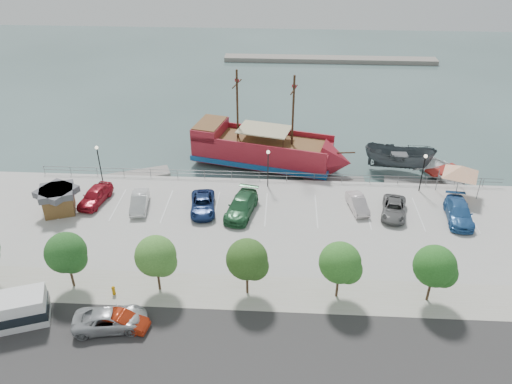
{
  "coord_description": "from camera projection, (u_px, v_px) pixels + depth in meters",
  "views": [
    {
      "loc": [
        1.38,
        -39.36,
        27.47
      ],
      "look_at": [
        -1.0,
        2.0,
        2.0
      ],
      "focal_mm": 35.0,
      "sensor_mm": 36.0,
      "label": 1
    }
  ],
  "objects": [
    {
      "name": "shed",
      "position": [
        58.0,
        199.0,
        48.66
      ],
      "size": [
        3.99,
        3.99,
        2.57
      ],
      "rotation": [
        0.0,
        0.0,
        0.34
      ],
      "color": "brown",
      "rests_on": "land_slab"
    },
    {
      "name": "street_sedan",
      "position": [
        123.0,
        321.0,
        36.06
      ],
      "size": [
        4.03,
        2.03,
        1.27
      ],
      "primitive_type": "imported",
      "rotation": [
        0.0,
        0.0,
        1.39
      ],
      "color": "#AD280F",
      "rests_on": "street"
    },
    {
      "name": "dock_west",
      "position": [
        135.0,
        176.0,
        56.9
      ],
      "size": [
        8.03,
        4.97,
        0.44
      ],
      "primitive_type": "cube",
      "rotation": [
        0.0,
        0.0,
        0.38
      ],
      "color": "gray",
      "rests_on": "ground"
    },
    {
      "name": "parked_car_d",
      "position": [
        241.0,
        206.0,
        48.63
      ],
      "size": [
        3.49,
        6.14,
        1.68
      ],
      "primitive_type": "imported",
      "rotation": [
        0.0,
        0.0,
        -0.21
      ],
      "color": "#265E36",
      "rests_on": "land_slab"
    },
    {
      "name": "lamp_post_left",
      "position": [
        98.0,
        157.0,
        52.79
      ],
      "size": [
        0.36,
        0.36,
        4.28
      ],
      "color": "black",
      "rests_on": "land_slab"
    },
    {
      "name": "lamp_post_right",
      "position": [
        424.0,
        166.0,
        51.13
      ],
      "size": [
        0.36,
        0.36,
        4.28
      ],
      "color": "black",
      "rests_on": "land_slab"
    },
    {
      "name": "fire_hydrant",
      "position": [
        114.0,
        290.0,
        39.07
      ],
      "size": [
        0.29,
        0.29,
        0.83
      ],
      "rotation": [
        0.0,
        0.0,
        0.22
      ],
      "color": "#C07D07",
      "rests_on": "sidewalk"
    },
    {
      "name": "tree_d",
      "position": [
        249.0,
        261.0,
        37.68
      ],
      "size": [
        3.3,
        3.2,
        5.0
      ],
      "color": "#473321",
      "rests_on": "sidewalk"
    },
    {
      "name": "parked_car_b",
      "position": [
        139.0,
        202.0,
        49.5
      ],
      "size": [
        2.07,
        4.51,
        1.43
      ],
      "primitive_type": "imported",
      "rotation": [
        0.0,
        0.0,
        0.13
      ],
      "color": "silver",
      "rests_on": "land_slab"
    },
    {
      "name": "parked_car_c",
      "position": [
        203.0,
        204.0,
        49.11
      ],
      "size": [
        3.01,
        5.37,
        1.42
      ],
      "primitive_type": "imported",
      "rotation": [
        0.0,
        0.0,
        0.13
      ],
      "color": "navy",
      "rests_on": "land_slab"
    },
    {
      "name": "seawall_railing",
      "position": [
        268.0,
        176.0,
        54.29
      ],
      "size": [
        50.0,
        0.06,
        1.0
      ],
      "color": "slate",
      "rests_on": "land_slab"
    },
    {
      "name": "far_shore",
      "position": [
        330.0,
        59.0,
        94.53
      ],
      "size": [
        40.0,
        3.0,
        0.8
      ],
      "primitive_type": "cube",
      "color": "gray",
      "rests_on": "ground"
    },
    {
      "name": "tree_b",
      "position": [
        68.0,
        254.0,
        38.36
      ],
      "size": [
        3.3,
        3.2,
        5.0
      ],
      "color": "#473321",
      "rests_on": "sidewalk"
    },
    {
      "name": "pirate_ship",
      "position": [
        274.0,
        152.0,
        58.18
      ],
      "size": [
        19.2,
        9.32,
        11.89
      ],
      "rotation": [
        0.0,
        0.0,
        -0.24
      ],
      "color": "maroon",
      "rests_on": "ground"
    },
    {
      "name": "tree_e",
      "position": [
        342.0,
        264.0,
        37.33
      ],
      "size": [
        3.3,
        3.2,
        5.0
      ],
      "color": "#473321",
      "rests_on": "sidewalk"
    },
    {
      "name": "lamp_post_mid",
      "position": [
        268.0,
        162.0,
        51.92
      ],
      "size": [
        0.36,
        0.36,
        4.28
      ],
      "color": "black",
      "rests_on": "land_slab"
    },
    {
      "name": "patrol_boat",
      "position": [
        399.0,
        160.0,
        57.47
      ],
      "size": [
        8.38,
        4.64,
        3.07
      ],
      "primitive_type": "imported",
      "rotation": [
        0.0,
        0.0,
        1.35
      ],
      "color": "#42494E",
      "rests_on": "ground"
    },
    {
      "name": "dock_east",
      "position": [
        417.0,
        184.0,
        55.37
      ],
      "size": [
        7.28,
        3.16,
        0.4
      ],
      "primitive_type": "cube",
      "rotation": [
        0.0,
        0.0,
        -0.17
      ],
      "color": "slate",
      "rests_on": "ground"
    },
    {
      "name": "dock_mid",
      "position": [
        334.0,
        182.0,
        55.81
      ],
      "size": [
        6.88,
        2.26,
        0.39
      ],
      "primitive_type": "cube",
      "rotation": [
        0.0,
        0.0,
        0.05
      ],
      "color": "slate",
      "rests_on": "ground"
    },
    {
      "name": "parked_car_g",
      "position": [
        394.0,
        209.0,
        48.52
      ],
      "size": [
        3.17,
        5.18,
        1.34
      ],
      "primitive_type": "imported",
      "rotation": [
        0.0,
        0.0,
        -0.21
      ],
      "color": "slate",
      "rests_on": "land_slab"
    },
    {
      "name": "tree_c",
      "position": [
        157.0,
        258.0,
        38.02
      ],
      "size": [
        3.3,
        3.2,
        5.0
      ],
      "color": "#473321",
      "rests_on": "sidewalk"
    },
    {
      "name": "parked_car_h",
      "position": [
        459.0,
        212.0,
        47.75
      ],
      "size": [
        2.8,
        5.71,
        1.6
      ],
      "primitive_type": "imported",
      "rotation": [
        0.0,
        0.0,
        -0.1
      ],
      "color": "#2D62A3",
      "rests_on": "land_slab"
    },
    {
      "name": "street",
      "position": [
        256.0,
        354.0,
        34.32
      ],
      "size": [
        100.0,
        8.0,
        0.04
      ],
      "primitive_type": "cube",
      "color": "#323030",
      "rests_on": "land_slab"
    },
    {
      "name": "parked_car_a",
      "position": [
        95.0,
        196.0,
        50.32
      ],
      "size": [
        2.82,
        5.07,
        1.63
      ],
      "primitive_type": "imported",
      "rotation": [
        0.0,
        0.0,
        -0.2
      ],
      "color": "maroon",
      "rests_on": "land_slab"
    },
    {
      "name": "parked_car_f",
      "position": [
        358.0,
        203.0,
        49.36
      ],
      "size": [
        2.16,
        4.24,
        1.33
      ],
      "primitive_type": "imported",
      "rotation": [
        0.0,
        0.0,
        0.19
      ],
      "color": "silver",
      "rests_on": "land_slab"
    },
    {
      "name": "tree_f",
      "position": [
        437.0,
        268.0,
        36.99
      ],
      "size": [
        3.3,
        3.2,
        5.0
      ],
      "color": "#473321",
      "rests_on": "sidewalk"
    },
    {
      "name": "canopy_tent",
      "position": [
        462.0,
        166.0,
        50.3
      ],
      "size": [
        6.1,
        6.1,
        3.87
      ],
      "rotation": [
        0.0,
        0.0,
        0.4
      ],
      "color": "slate",
      "rests_on": "land_slab"
    },
    {
      "name": "sidewalk",
      "position": [
        260.0,
        293.0,
        39.42
      ],
      "size": [
        100.0,
        4.0,
        0.05
      ],
      "primitive_type": "cube",
      "color": "#A29C89",
      "rests_on": "land_slab"
    },
    {
      "name": "ground",
      "position": [
        265.0,
        229.0,
        48.45
      ],
      "size": [
        160.0,
        160.0,
        0.0
      ],
      "primitive_type": "plane",
      "color": "#39524E"
    },
    {
      "name": "speedboat",
      "position": [
        443.0,
        173.0,
        56.49
      ],
      "size": [
        7.46,
        8.3,
        1.41
      ],
      "primitive_type": "imported",
      "rotation": [
        0.0,
        0.0,
        0.48
      ],
      "color": "white",
      "rests_on": "ground"
    },
    {
      "name": "street_van",
      "position": [
        110.0,
        319.0,
        36.06
      ],
      "size": [
        5.63,
        3.3,
        1.47
      ],
      "primitive_type": "imported",
      "rotation": [
        0.0,
        0.0,
        1.74
      ],
      "color": "#9EA1A5",
      "rests_on": "street"
    }
  ]
}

